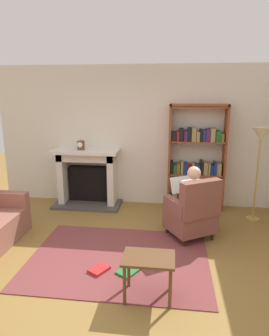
% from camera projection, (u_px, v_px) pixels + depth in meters
% --- Properties ---
extents(ground, '(14.00, 14.00, 0.00)m').
position_uv_depth(ground, '(115.00, 271.00, 3.85)').
color(ground, olive).
extents(back_wall, '(5.60, 0.10, 2.70)m').
position_uv_depth(back_wall, '(138.00, 136.00, 5.97)').
color(back_wall, silver).
rests_on(back_wall, ground).
extents(area_rug, '(2.40, 1.80, 0.01)m').
position_uv_depth(area_rug, '(119.00, 258.00, 4.13)').
color(area_rug, brown).
rests_on(area_rug, ground).
extents(fireplace, '(1.31, 0.64, 1.12)m').
position_uv_depth(fireplace, '(88.00, 175.00, 6.03)').
color(fireplace, '#4C4742').
rests_on(fireplace, ground).
extents(mantel_clock, '(0.14, 0.14, 0.17)m').
position_uv_depth(mantel_clock, '(81.00, 145.00, 5.80)').
color(mantel_clock, brown).
rests_on(mantel_clock, fireplace).
extents(bookshelf, '(1.05, 0.32, 1.99)m').
position_uv_depth(bookshelf, '(196.00, 161.00, 5.73)').
color(bookshelf, brown).
rests_on(bookshelf, ground).
extents(armchair_reading, '(0.87, 0.86, 0.97)m').
position_uv_depth(armchair_reading, '(193.00, 213.00, 4.61)').
color(armchair_reading, '#331E14').
rests_on(armchair_reading, ground).
extents(seated_reader, '(0.54, 0.59, 1.14)m').
position_uv_depth(seated_reader, '(189.00, 198.00, 4.67)').
color(seated_reader, white).
rests_on(seated_reader, ground).
extents(side_table, '(0.56, 0.39, 0.49)m').
position_uv_depth(side_table, '(149.00, 264.00, 3.27)').
color(side_table, brown).
rests_on(side_table, ground).
extents(scattered_books, '(0.67, 0.34, 0.04)m').
position_uv_depth(scattered_books, '(112.00, 270.00, 3.82)').
color(scattered_books, '#267233').
rests_on(scattered_books, area_rug).
extents(floor_lamp, '(0.32, 0.32, 1.63)m').
position_uv_depth(floor_lamp, '(260.00, 142.00, 5.06)').
color(floor_lamp, '#B7933F').
rests_on(floor_lamp, ground).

